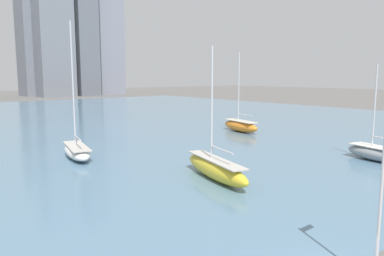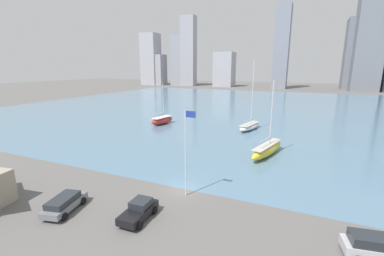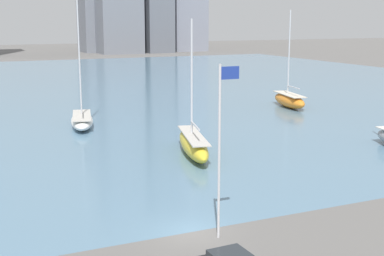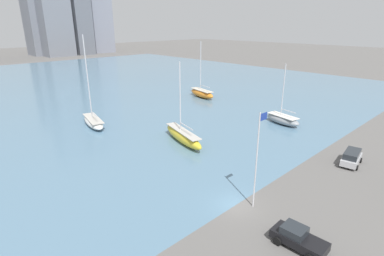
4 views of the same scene
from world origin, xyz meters
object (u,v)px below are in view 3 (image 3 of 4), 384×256
(sailboat_white, at_px, (82,120))
(flag_pole, at_px, (220,145))
(sailboat_yellow, at_px, (193,144))
(sailboat_orange, at_px, (289,100))

(sailboat_white, bearing_deg, flag_pole, -77.54)
(sailboat_yellow, bearing_deg, sailboat_white, 124.98)
(flag_pole, distance_m, sailboat_white, 35.36)
(flag_pole, relative_size, sailboat_yellow, 0.80)
(flag_pole, xyz_separation_m, sailboat_orange, (30.21, 36.97, -4.38))
(sailboat_yellow, height_order, sailboat_white, sailboat_white)
(sailboat_yellow, distance_m, sailboat_white, 18.36)
(flag_pole, height_order, sailboat_orange, sailboat_orange)
(flag_pole, relative_size, sailboat_orange, 0.73)
(sailboat_orange, distance_m, sailboat_white, 30.10)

